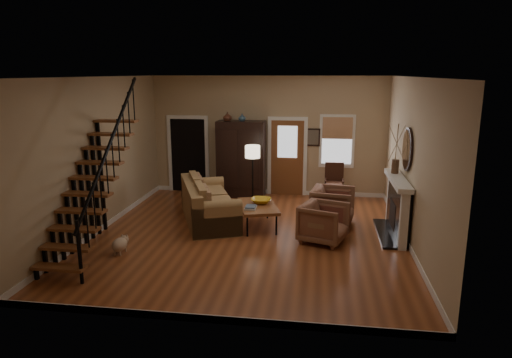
# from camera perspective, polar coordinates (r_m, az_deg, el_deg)

# --- Properties ---
(room) EXTENTS (7.00, 7.33, 3.30)m
(room) POSITION_cam_1_polar(r_m,az_deg,el_deg) (11.12, -1.65, 3.46)
(room) COLOR #974B26
(room) RESTS_ON ground
(staircase) EXTENTS (0.94, 2.80, 3.20)m
(staircase) POSITION_cam_1_polar(r_m,az_deg,el_deg) (8.99, -20.09, 0.92)
(staircase) COLOR brown
(staircase) RESTS_ON ground
(fireplace) EXTENTS (0.33, 1.95, 2.30)m
(fireplace) POSITION_cam_1_polar(r_m,az_deg,el_deg) (10.05, 17.46, -2.71)
(fireplace) COLOR black
(fireplace) RESTS_ON ground
(armoire) EXTENTS (1.30, 0.60, 2.10)m
(armoire) POSITION_cam_1_polar(r_m,az_deg,el_deg) (12.60, -1.87, 2.51)
(armoire) COLOR black
(armoire) RESTS_ON ground
(vase_a) EXTENTS (0.24, 0.24, 0.25)m
(vase_a) POSITION_cam_1_polar(r_m,az_deg,el_deg) (12.40, -3.59, 7.80)
(vase_a) COLOR #4C2619
(vase_a) RESTS_ON armoire
(vase_b) EXTENTS (0.20, 0.20, 0.21)m
(vase_b) POSITION_cam_1_polar(r_m,az_deg,el_deg) (12.33, -1.76, 7.70)
(vase_b) COLOR #334C60
(vase_b) RESTS_ON armoire
(sofa) EXTENTS (1.90, 2.66, 0.91)m
(sofa) POSITION_cam_1_polar(r_m,az_deg,el_deg) (10.61, -5.88, -2.92)
(sofa) COLOR #997245
(sofa) RESTS_ON ground
(coffee_table) EXTENTS (1.12, 1.50, 0.51)m
(coffee_table) POSITION_cam_1_polar(r_m,az_deg,el_deg) (10.23, 0.25, -4.63)
(coffee_table) COLOR brown
(coffee_table) RESTS_ON ground
(bowl) EXTENTS (0.46, 0.46, 0.11)m
(bowl) POSITION_cam_1_polar(r_m,az_deg,el_deg) (10.27, 0.64, -2.73)
(bowl) COLOR gold
(bowl) RESTS_ON coffee_table
(books) EXTENTS (0.24, 0.33, 0.06)m
(books) POSITION_cam_1_polar(r_m,az_deg,el_deg) (9.88, -0.67, -3.55)
(books) COLOR beige
(books) RESTS_ON coffee_table
(armchair_left) EXTENTS (1.12, 1.11, 0.81)m
(armchair_left) POSITION_cam_1_polar(r_m,az_deg,el_deg) (9.42, 8.47, -5.43)
(armchair_left) COLOR brown
(armchair_left) RESTS_ON ground
(armchair_right) EXTENTS (1.07, 1.04, 0.85)m
(armchair_right) POSITION_cam_1_polar(r_m,az_deg,el_deg) (10.53, 9.57, -3.34)
(armchair_right) COLOR brown
(armchair_right) RESTS_ON ground
(floor_lamp) EXTENTS (0.37, 0.37, 1.62)m
(floor_lamp) POSITION_cam_1_polar(r_m,az_deg,el_deg) (11.46, -0.43, 0.21)
(floor_lamp) COLOR black
(floor_lamp) RESTS_ON ground
(side_chair) EXTENTS (0.54, 0.54, 1.02)m
(side_chair) POSITION_cam_1_polar(r_m,az_deg,el_deg) (12.34, 9.74, -0.47)
(side_chair) COLOR #3C1E13
(side_chair) RESTS_ON ground
(dog) EXTENTS (0.28, 0.45, 0.32)m
(dog) POSITION_cam_1_polar(r_m,az_deg,el_deg) (9.17, -16.68, -7.99)
(dog) COLOR #D2B08F
(dog) RESTS_ON ground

